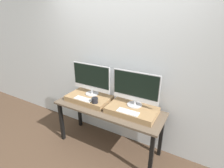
{
  "coord_description": "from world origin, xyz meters",
  "views": [
    {
      "loc": [
        1.19,
        -1.67,
        2.06
      ],
      "look_at": [
        0.0,
        0.41,
        1.07
      ],
      "focal_mm": 28.0,
      "sensor_mm": 36.0,
      "label": 1
    }
  ],
  "objects_px": {
    "keyboard_left": "(83,99)",
    "monitor_left": "(91,79)",
    "monitor_right": "(135,88)",
    "keyboard_right": "(128,112)",
    "mug": "(95,100)"
  },
  "relations": [
    {
      "from": "monitor_left",
      "to": "monitor_right",
      "type": "bearing_deg",
      "value": 0.0
    },
    {
      "from": "monitor_right",
      "to": "keyboard_right",
      "type": "distance_m",
      "value": 0.34
    },
    {
      "from": "keyboard_left",
      "to": "keyboard_right",
      "type": "xyz_separation_m",
      "value": [
        0.75,
        0.0,
        0.0
      ]
    },
    {
      "from": "keyboard_left",
      "to": "keyboard_right",
      "type": "distance_m",
      "value": 0.75
    },
    {
      "from": "monitor_right",
      "to": "keyboard_right",
      "type": "relative_size",
      "value": 2.23
    },
    {
      "from": "keyboard_left",
      "to": "keyboard_right",
      "type": "height_order",
      "value": "same"
    },
    {
      "from": "monitor_left",
      "to": "mug",
      "type": "xyz_separation_m",
      "value": [
        0.21,
        -0.23,
        -0.23
      ]
    },
    {
      "from": "mug",
      "to": "monitor_right",
      "type": "distance_m",
      "value": 0.63
    },
    {
      "from": "monitor_left",
      "to": "keyboard_left",
      "type": "bearing_deg",
      "value": -90.0
    },
    {
      "from": "monitor_left",
      "to": "keyboard_left",
      "type": "xyz_separation_m",
      "value": [
        -0.0,
        -0.23,
        -0.26
      ]
    },
    {
      "from": "monitor_left",
      "to": "keyboard_right",
      "type": "distance_m",
      "value": 0.83
    },
    {
      "from": "keyboard_left",
      "to": "mug",
      "type": "distance_m",
      "value": 0.22
    },
    {
      "from": "monitor_left",
      "to": "keyboard_left",
      "type": "relative_size",
      "value": 2.23
    },
    {
      "from": "keyboard_left",
      "to": "monitor_right",
      "type": "relative_size",
      "value": 0.45
    },
    {
      "from": "keyboard_left",
      "to": "monitor_left",
      "type": "bearing_deg",
      "value": 90.0
    }
  ]
}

